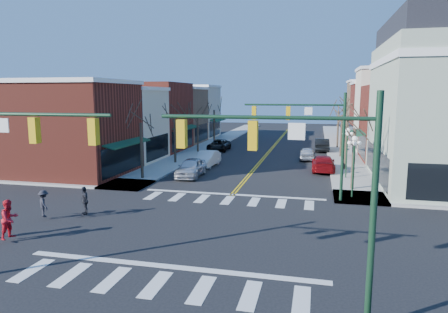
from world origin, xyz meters
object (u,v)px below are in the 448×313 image
Objects in this scene: lamppost_corner at (354,156)px; car_right_near at (323,163)px; pedestrian_dark_a at (85,201)px; lamppost_midblock at (347,144)px; car_left_mid at (207,159)px; car_left_far at (219,145)px; pedestrian_dark_b at (44,203)px; car_right_mid at (307,154)px; car_right_far at (322,145)px; car_left_near at (191,168)px; pedestrian_red_b at (10,219)px.

car_right_near is (-1.80, 9.75, -2.23)m from lamppost_corner.
lamppost_midblock is at bearing 84.73° from pedestrian_dark_a.
car_left_mid is 0.92× the size of car_left_far.
car_left_mid is 2.98× the size of pedestrian_dark_b.
lamppost_corner is at bearing 99.88° from car_right_near.
car_left_far is at bearing -23.71° from car_right_mid.
pedestrian_dark_a is 2.22m from pedestrian_dark_b.
pedestrian_dark_a is at bearing -137.33° from lamppost_midblock.
car_left_far is 3.04× the size of pedestrian_dark_a.
lamppost_corner reaches higher than car_right_far.
car_left_mid reaches higher than car_right_near.
car_left_far reaches higher than car_right_mid.
lamppost_corner is 0.86× the size of car_left_far.
car_right_far is at bearing 96.11° from lamppost_midblock.
pedestrian_dark_b is (-14.11, -24.80, 0.24)m from car_right_mid.
car_left_mid is 11.51m from car_right_mid.
lamppost_midblock is 13.32m from car_left_near.
pedestrian_dark_a is (-2.50, -17.52, 0.22)m from car_left_mid.
car_right_near is at bearing 23.17° from car_left_near.
pedestrian_dark_b is at bearing -96.60° from car_left_far.
car_right_far reaches higher than car_left_mid.
car_left_near is 17.13m from pedestrian_red_b.
car_left_far is 28.63m from pedestrian_dark_a.
car_left_mid is 2.40× the size of pedestrian_red_b.
pedestrian_red_b reaches higher than car_left_mid.
pedestrian_red_b reaches higher than car_right_far.
car_right_mid is 0.83× the size of car_right_far.
pedestrian_dark_b is at bearing 17.54° from pedestrian_red_b.
car_left_mid is at bearing -0.47° from car_right_near.
lamppost_corner is at bearing 101.36° from car_right_mid.
lamppost_midblock is 17.11m from car_right_far.
lamppost_midblock reaches higher than car_left_mid.
car_right_near is at bearing 94.07° from pedestrian_dark_a.
car_left_far is 2.61× the size of pedestrian_red_b.
car_left_far is at bearing 93.79° from car_left_near.
car_right_mid is at bearing 35.98° from car_left_mid.
lamppost_corner is at bearing -48.09° from pedestrian_red_b.
lamppost_midblock reaches higher than pedestrian_red_b.
car_right_near is at bearing -90.24° from pedestrian_dark_b.
car_left_near reaches higher than car_right_far.
lamppost_midblock reaches higher than car_left_near.
car_right_mid is (-3.40, 9.57, -2.27)m from lamppost_midblock.
car_right_mid is at bearing 101.94° from lamppost_corner.
lamppost_corner reaches higher than pedestrian_red_b.
pedestrian_red_b is (-2.32, -32.92, 0.41)m from car_left_far.
car_left_near reaches higher than car_right_mid.
pedestrian_red_b reaches higher than car_right_mid.
car_right_mid is 2.43× the size of pedestrian_dark_a.
car_left_far is at bearing 10.06° from car_right_far.
lamppost_midblock is at bearing 90.00° from lamppost_corner.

